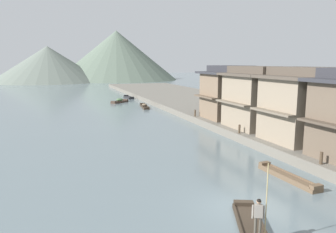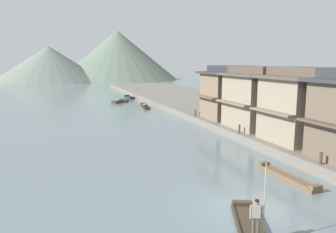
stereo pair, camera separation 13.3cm
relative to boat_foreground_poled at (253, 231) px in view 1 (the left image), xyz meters
name	(u,v)px [view 1 (the left image)]	position (x,y,z in m)	size (l,w,h in m)	color
ground_plane	(244,209)	(1.00, 2.20, -0.13)	(400.00, 400.00, 0.00)	slate
riverbank_right	(227,108)	(16.99, 32.20, 0.25)	(18.00, 110.00, 0.76)	#6B665B
boat_foreground_poled	(253,231)	(0.00, 0.00, 0.00)	(3.03, 5.15, 0.40)	#33281E
boatman_person	(259,213)	(-0.34, -0.85, 1.28)	(0.53, 0.36, 3.04)	black
boat_moored_nearest	(144,106)	(6.09, 39.71, 0.07)	(1.55, 5.49, 0.65)	#33281E
boat_moored_second	(129,97)	(6.66, 53.93, 0.03)	(1.34, 4.41, 0.49)	#232326
boat_moored_third	(120,101)	(3.49, 47.30, 0.16)	(3.62, 3.32, 0.79)	#423328
boat_moored_far	(288,177)	(5.88, 4.92, 0.02)	(0.99, 4.95, 0.46)	brown
house_waterfront_second	(302,105)	(11.65, 10.45, 3.64)	(6.62, 5.79, 6.14)	gray
house_waterfront_tall	(253,98)	(10.93, 16.54, 3.64)	(5.18, 6.29, 6.14)	gray
house_waterfront_narrow	(229,92)	(11.67, 22.42, 3.65)	(6.67, 5.52, 6.14)	#75604C
mooring_post_dock_near	(321,158)	(8.34, 4.79, 1.04)	(0.20, 0.20, 0.81)	#473828
mooring_post_dock_mid	(239,129)	(8.34, 14.63, 1.03)	(0.20, 0.20, 0.80)	#473828
mooring_post_dock_far	(195,113)	(8.34, 24.68, 1.04)	(0.20, 0.20, 0.81)	#473828
hill_far_west	(117,55)	(17.97, 126.34, 9.96)	(50.13, 50.13, 20.18)	#5B6B5B
hill_far_centre	(48,64)	(-9.18, 120.46, 6.46)	(41.10, 41.10, 13.18)	slate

